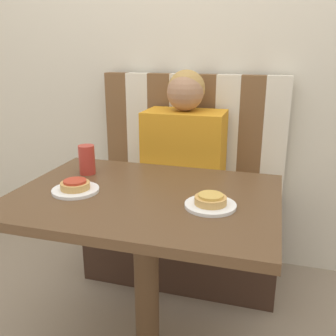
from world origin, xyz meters
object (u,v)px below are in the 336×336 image
at_px(plate_right, 210,205).
at_px(drinking_cup, 87,160).
at_px(person, 185,146).
at_px(pizza_right, 211,199).
at_px(plate_left, 76,190).
at_px(pizza_left, 75,185).

bearing_deg(plate_right, drinking_cup, 160.07).
bearing_deg(person, drinking_cup, -123.80).
relative_size(plate_right, pizza_right, 1.61).
distance_m(person, plate_left, 0.73).
height_order(plate_right, pizza_right, pizza_right).
xyz_separation_m(pizza_right, drinking_cup, (-0.57, 0.21, 0.04)).
height_order(plate_left, pizza_left, pizza_left).
bearing_deg(plate_right, pizza_left, 180.00).
height_order(person, plate_right, person).
bearing_deg(pizza_left, pizza_right, 0.00).
bearing_deg(pizza_right, pizza_left, 180.00).
bearing_deg(pizza_left, drinking_cup, 105.72).
height_order(person, pizza_right, person).
height_order(pizza_left, pizza_right, same).
distance_m(person, pizza_left, 0.73).
height_order(pizza_right, drinking_cup, drinking_cup).
bearing_deg(plate_right, person, 110.74).
relative_size(person, pizza_left, 6.52).
relative_size(pizza_right, drinking_cup, 0.88).
relative_size(person, drinking_cup, 5.72).
height_order(plate_left, pizza_right, pizza_right).
height_order(pizza_left, drinking_cup, drinking_cup).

